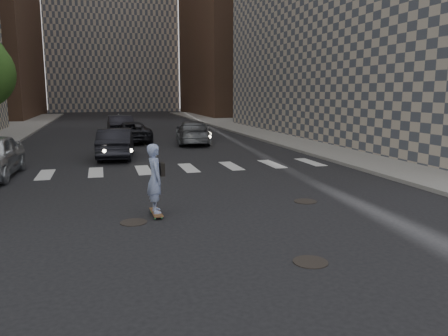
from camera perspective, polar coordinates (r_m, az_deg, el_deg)
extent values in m
plane|color=black|center=(10.87, -0.57, -8.09)|extent=(160.00, 160.00, 0.00)
cube|color=gray|center=(34.72, 14.06, 4.17)|extent=(13.00, 80.00, 0.15)
cube|color=black|center=(27.75, 14.43, 6.78)|extent=(0.30, 18.00, 4.00)
cylinder|color=black|center=(9.07, 11.22, -11.94)|extent=(0.70, 0.70, 0.02)
cylinder|color=black|center=(11.69, -11.73, -6.96)|extent=(0.70, 0.70, 0.02)
cylinder|color=black|center=(13.81, 10.57, -4.30)|extent=(0.70, 0.70, 0.02)
cube|color=brown|center=(12.20, -8.85, -5.73)|extent=(0.28, 1.01, 0.02)
cylinder|color=green|center=(11.87, -9.00, -6.49)|extent=(0.04, 0.07, 0.07)
cylinder|color=green|center=(11.89, -8.15, -6.43)|extent=(0.04, 0.07, 0.07)
cylinder|color=green|center=(12.55, -9.50, -5.60)|extent=(0.04, 0.07, 0.07)
cylinder|color=green|center=(12.57, -8.69, -5.55)|extent=(0.04, 0.07, 0.07)
imported|color=#9CA6E3|center=(11.98, -8.97, -1.33)|extent=(0.47, 0.70, 1.88)
cube|color=black|center=(12.03, -8.10, -0.15)|extent=(0.12, 0.31, 0.36)
imported|color=black|center=(23.13, -13.94, 3.17)|extent=(2.08, 4.79, 1.53)
imported|color=slate|center=(28.80, -4.12, 4.66)|extent=(2.76, 5.36, 1.49)
imported|color=black|center=(30.06, -11.91, 4.59)|extent=(2.34, 5.01, 1.39)
imported|color=#A3A6AA|center=(30.74, -3.95, 4.99)|extent=(1.77, 4.37, 1.49)
imported|color=black|center=(34.10, -13.42, 5.35)|extent=(1.87, 5.01, 1.64)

